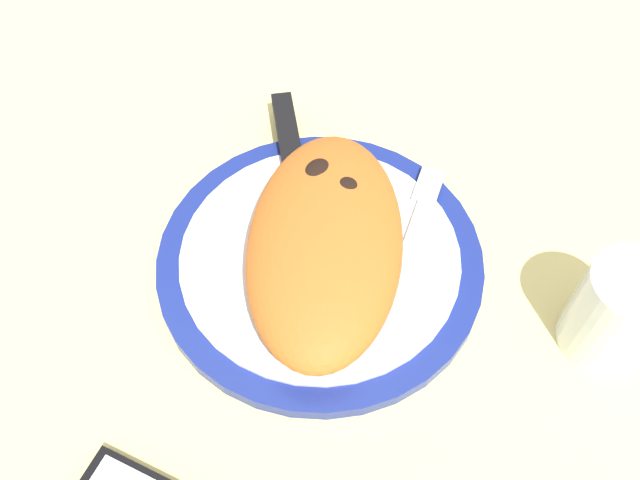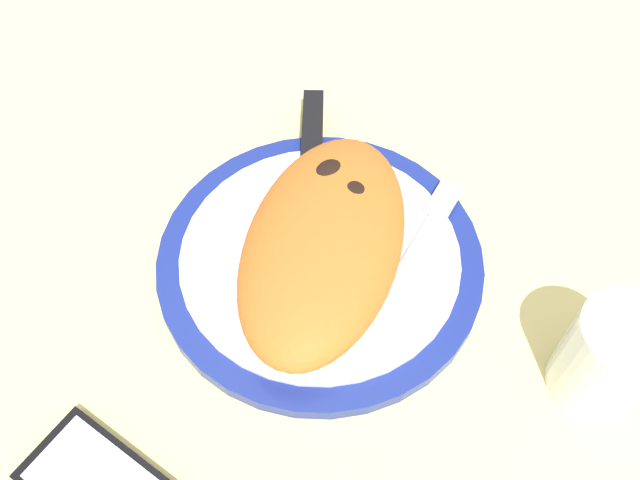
% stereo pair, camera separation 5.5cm
% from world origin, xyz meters
% --- Properties ---
extents(ground_plane, '(1.50, 1.50, 0.03)m').
position_xyz_m(ground_plane, '(0.00, 0.00, -0.01)').
color(ground_plane, '#E5D684').
extents(plate, '(0.28, 0.28, 0.02)m').
position_xyz_m(plate, '(0.00, 0.00, 0.01)').
color(plate, navy).
rests_on(plate, ground_plane).
extents(calzone, '(0.24, 0.14, 0.05)m').
position_xyz_m(calzone, '(-0.01, -0.01, 0.04)').
color(calzone, '#C16023').
rests_on(calzone, plate).
extents(fork, '(0.16, 0.04, 0.00)m').
position_xyz_m(fork, '(0.04, -0.08, 0.02)').
color(fork, silver).
rests_on(fork, plate).
extents(knife, '(0.25, 0.10, 0.01)m').
position_xyz_m(knife, '(0.09, 0.04, 0.02)').
color(knife, silver).
rests_on(knife, plate).
extents(water_glass, '(0.07, 0.07, 0.09)m').
position_xyz_m(water_glass, '(-0.03, -0.23, 0.04)').
color(water_glass, silver).
rests_on(water_glass, ground_plane).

